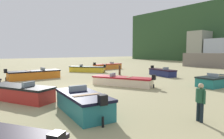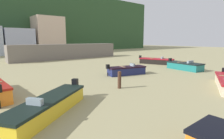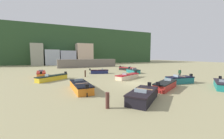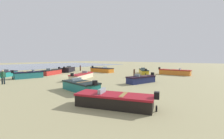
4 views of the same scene
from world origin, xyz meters
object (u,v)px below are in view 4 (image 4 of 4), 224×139
object	(u,v)px
boat_black_2	(68,70)
boat_orange_8	(175,72)
beach_walker_foreground	(3,76)
boat_orange_6	(102,70)
boat_teal_1	(81,86)
boat_yellow_4	(144,71)
boat_teal_0	(28,75)
boat_red_7	(52,72)
boat_cream_5	(82,76)
mooring_post_mid_beach	(134,73)
boat_teal_10	(3,74)
boat_black_3	(114,100)
mooring_post_near_water	(80,68)
boat_navy_9	(141,79)

from	to	relation	value
boat_black_2	boat_orange_8	world-z (taller)	boat_black_2
beach_walker_foreground	boat_orange_6	bearing A→B (deg)	-154.63
boat_teal_1	boat_yellow_4	world-z (taller)	boat_teal_1
boat_teal_0	boat_red_7	distance (m)	4.86
boat_teal_1	boat_orange_8	bearing A→B (deg)	-1.08
boat_teal_0	boat_teal_1	world-z (taller)	boat_teal_0
boat_black_2	boat_yellow_4	size ratio (longest dim) A/B	0.91
boat_yellow_4	boat_cream_5	world-z (taller)	boat_yellow_4
boat_cream_5	boat_orange_8	size ratio (longest dim) A/B	0.98
boat_cream_5	mooring_post_mid_beach	size ratio (longest dim) A/B	4.40
beach_walker_foreground	mooring_post_mid_beach	bearing A→B (deg)	171.73
boat_teal_10	boat_orange_8	bearing A→B (deg)	13.40
boat_teal_1	boat_yellow_4	xyz separation A→B (m)	(-16.89, -2.71, -0.02)
boat_black_3	mooring_post_near_water	xyz separation A→B (m)	(-15.08, -22.21, 0.19)
boat_black_3	boat_navy_9	xyz separation A→B (m)	(-8.94, -3.12, 0.02)
mooring_post_mid_beach	beach_walker_foreground	xyz separation A→B (m)	(14.71, -8.14, 0.34)
boat_yellow_4	boat_orange_8	size ratio (longest dim) A/B	0.90
boat_black_3	mooring_post_near_water	size ratio (longest dim) A/B	4.15
beach_walker_foreground	boat_yellow_4	bearing A→B (deg)	-177.66
boat_red_7	boat_navy_9	distance (m)	16.69
boat_black_2	mooring_post_near_water	xyz separation A→B (m)	(-3.42, -0.24, 0.12)
boat_teal_0	boat_navy_9	bearing A→B (deg)	32.39
boat_navy_9	boat_cream_5	bearing A→B (deg)	29.06
boat_black_3	mooring_post_near_water	world-z (taller)	mooring_post_near_water
boat_cream_5	boat_orange_6	bearing A→B (deg)	92.59
boat_teal_0	boat_teal_1	bearing A→B (deg)	5.24
beach_walker_foreground	boat_navy_9	bearing A→B (deg)	153.74
boat_teal_1	boat_teal_0	bearing A→B (deg)	93.64
boat_orange_6	beach_walker_foreground	world-z (taller)	beach_walker_foreground
boat_teal_0	mooring_post_mid_beach	size ratio (longest dim) A/B	3.38
boat_teal_1	beach_walker_foreground	bearing A→B (deg)	116.10
mooring_post_near_water	boat_black_2	bearing A→B (deg)	4.10
boat_teal_1	boat_cream_5	world-z (taller)	boat_teal_1
boat_navy_9	boat_teal_10	distance (m)	20.99
boat_teal_0	boat_cream_5	xyz separation A→B (m)	(-4.63, 6.50, -0.10)
mooring_post_near_water	mooring_post_mid_beach	xyz separation A→B (m)	(2.20, 15.71, 0.01)
boat_teal_10	boat_black_2	bearing A→B (deg)	56.24
boat_orange_6	boat_teal_1	bearing A→B (deg)	37.31
boat_red_7	boat_teal_10	distance (m)	7.05
boat_cream_5	boat_red_7	bearing A→B (deg)	155.69
boat_teal_0	beach_walker_foreground	size ratio (longest dim) A/B	2.55
mooring_post_near_water	boat_orange_6	bearing A→B (deg)	96.28
boat_teal_1	mooring_post_mid_beach	bearing A→B (deg)	12.69
boat_black_3	boat_red_7	distance (m)	20.76
mooring_post_near_water	beach_walker_foreground	distance (m)	18.53
boat_cream_5	boat_teal_10	size ratio (longest dim) A/B	1.17
boat_cream_5	boat_red_7	xyz separation A→B (m)	(0.10, -8.25, 0.07)
boat_orange_8	mooring_post_near_water	bearing A→B (deg)	-77.68
boat_red_7	boat_orange_8	bearing A→B (deg)	-167.29
boat_teal_10	beach_walker_foreground	xyz separation A→B (m)	(1.92, 7.51, 0.51)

